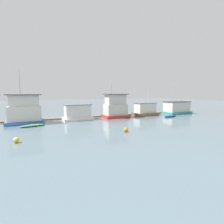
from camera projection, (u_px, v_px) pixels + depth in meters
ground_plane at (110, 118)px, 38.41m from camera, size 200.00×200.00×0.00m
dock_walkway at (105, 116)px, 40.98m from camera, size 51.00×1.86×0.30m
houseboat_blue at (25, 111)px, 30.92m from camera, size 6.24×3.57×9.51m
houseboat_white at (78, 113)px, 35.48m from camera, size 5.86×3.78×3.20m
houseboat_red at (115, 107)px, 38.75m from camera, size 5.54×3.90×7.62m
houseboat_brown at (145, 110)px, 42.50m from camera, size 5.68×3.68×6.69m
houseboat_teal at (177, 108)px, 46.13m from camera, size 6.93×4.19×7.66m
dinghy_green at (32, 125)px, 28.69m from camera, size 4.10×2.06×0.37m
dinghy_navy at (170, 116)px, 39.70m from camera, size 4.11×1.66×0.41m
mooring_post_centre at (124, 112)px, 41.61m from camera, size 0.23×0.23×1.85m
mooring_post_near_right at (148, 112)px, 44.60m from camera, size 0.26×0.26×1.33m
buoy_orange at (126, 130)px, 24.71m from camera, size 0.65×0.65×0.65m
buoy_yellow at (16, 140)px, 19.43m from camera, size 0.63×0.63×0.63m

